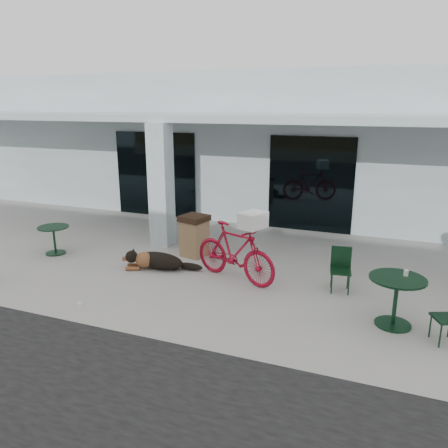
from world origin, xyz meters
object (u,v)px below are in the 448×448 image
at_px(dog, 159,260).
at_px(cafe_table_far, 395,302).
at_px(cafe_table_near, 54,240).
at_px(cafe_chair_far_a, 341,271).
at_px(bicycle, 235,252).
at_px(trash_receptacle, 195,236).
at_px(cafe_chair_far_b, 447,318).

relative_size(dog, cafe_table_far, 1.46).
height_order(cafe_table_near, cafe_table_far, cafe_table_far).
relative_size(cafe_table_far, cafe_chair_far_a, 1.04).
bearing_deg(cafe_table_far, cafe_table_near, 173.72).
xyz_separation_m(bicycle, cafe_table_near, (-4.67, -0.03, -0.26)).
xyz_separation_m(bicycle, trash_receptacle, (-1.41, 1.07, -0.11)).
relative_size(cafe_chair_far_a, cafe_chair_far_b, 1.04).
distance_m(dog, trash_receptacle, 1.19).
height_order(cafe_table_far, cafe_chair_far_a, cafe_chair_far_a).
relative_size(bicycle, cafe_table_far, 2.24).
bearing_deg(cafe_table_near, trash_receptacle, 18.69).
bearing_deg(cafe_chair_far_a, dog, 174.69).
xyz_separation_m(cafe_table_far, cafe_chair_far_a, (-1.00, 1.08, 0.01)).
height_order(bicycle, cafe_table_far, bicycle).
xyz_separation_m(bicycle, dog, (-1.78, -0.03, -0.39)).
bearing_deg(trash_receptacle, bicycle, -37.19).
xyz_separation_m(dog, trash_receptacle, (0.36, 1.10, 0.28)).
height_order(cafe_chair_far_a, trash_receptacle, trash_receptacle).
height_order(bicycle, cafe_table_near, bicycle).
bearing_deg(bicycle, cafe_table_far, -86.35).
bearing_deg(cafe_table_far, dog, 170.05).
xyz_separation_m(bicycle, cafe_table_far, (3.12, -0.89, -0.18)).
distance_m(cafe_table_near, trash_receptacle, 3.44).
distance_m(cafe_table_far, trash_receptacle, 4.94).
bearing_deg(cafe_table_far, trash_receptacle, 156.61).
bearing_deg(cafe_chair_far_b, dog, -124.96).
bearing_deg(bicycle, cafe_table_near, 109.92).
bearing_deg(dog, cafe_table_far, -32.66).
xyz_separation_m(dog, cafe_table_far, (4.89, -0.86, 0.20)).
relative_size(dog, trash_receptacle, 1.32).
distance_m(bicycle, cafe_chair_far_b, 4.04).
bearing_deg(cafe_chair_far_a, cafe_table_near, 173.35).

